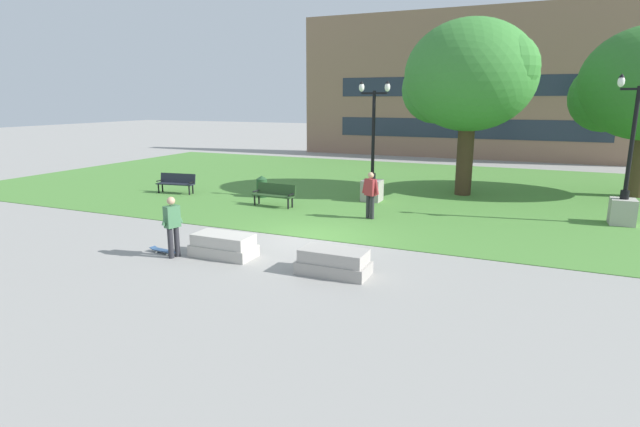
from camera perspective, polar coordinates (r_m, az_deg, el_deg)
ground_plane at (r=15.75m, az=-1.44°, el=-2.87°), size 140.00×140.00×0.00m
grass_lawn at (r=24.95m, az=8.33°, el=2.93°), size 40.00×20.00×0.02m
concrete_block_center at (r=14.18m, az=-10.97°, el=-3.62°), size 1.80×0.90×0.64m
concrete_block_left at (r=12.54m, az=1.57°, el=-5.59°), size 1.80×0.90×0.64m
person_skateboarder at (r=14.24m, az=-16.51°, el=-1.11°), size 0.34×0.61×1.71m
skateboard at (r=14.88m, az=-17.33°, el=-4.08°), size 1.04×0.32×0.14m
park_bench_near_left at (r=24.12m, az=-16.09°, el=3.48°), size 1.86×0.77×0.90m
park_bench_near_right at (r=20.42m, az=-5.23°, el=2.30°), size 1.83×0.64×0.90m
lamp_post_left at (r=21.38m, az=5.99°, el=4.11°), size 1.32×0.80×5.01m
lamp_post_center at (r=20.18m, az=31.46°, el=1.79°), size 1.32×0.80×5.10m
tree_far_right at (r=23.48m, az=16.60°, el=14.68°), size 5.95×5.66×7.69m
trash_bin at (r=22.39m, az=-6.65°, el=3.11°), size 0.49×0.49×0.96m
person_bystander_near_lawn at (r=18.17m, az=5.78°, el=2.39°), size 0.72×0.38×1.71m
building_facade_distant at (r=38.56m, az=16.63°, el=13.88°), size 25.35×1.03×10.56m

